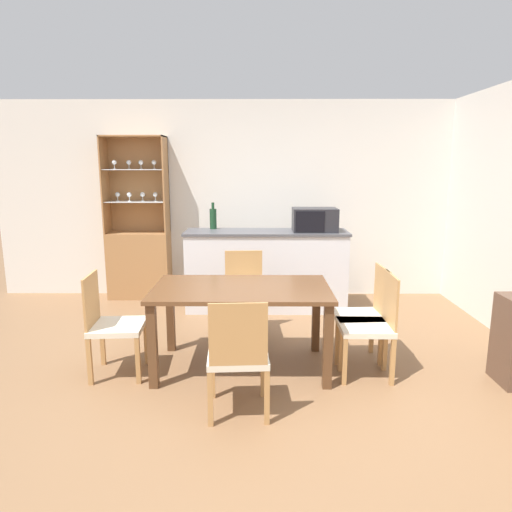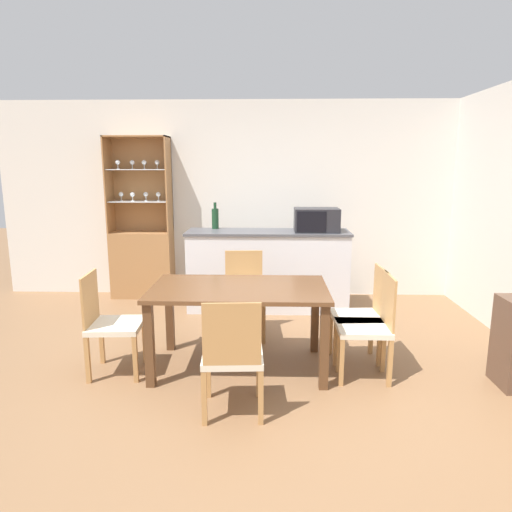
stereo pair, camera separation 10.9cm
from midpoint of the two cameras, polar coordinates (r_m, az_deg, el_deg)
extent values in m
plane|color=brown|center=(3.85, -0.24, -15.44)|extent=(18.00, 18.00, 0.00)
cube|color=silver|center=(6.08, 0.60, 7.01)|extent=(6.80, 0.06, 2.55)
cube|color=silver|center=(5.52, 2.04, -1.95)|extent=(1.91, 0.51, 0.93)
cube|color=#4C4C51|center=(5.43, 2.08, 2.98)|extent=(1.94, 0.54, 0.03)
cube|color=#A37042|center=(6.22, -13.49, -1.05)|extent=(0.80, 0.34, 0.87)
cube|color=#A37042|center=(6.24, -13.55, 8.68)|extent=(0.80, 0.02, 1.22)
cube|color=#A37042|center=(6.21, -17.44, 8.47)|extent=(0.02, 0.34, 1.22)
cube|color=#A37042|center=(6.00, -10.32, 8.72)|extent=(0.02, 0.34, 1.22)
cube|color=#A37042|center=(6.10, -14.22, 14.27)|extent=(0.80, 0.34, 0.02)
cube|color=white|center=(6.10, -13.85, 6.66)|extent=(0.75, 0.29, 0.01)
cube|color=white|center=(6.09, -14.03, 10.44)|extent=(0.75, 0.29, 0.01)
cylinder|color=white|center=(6.19, -16.00, 6.68)|extent=(0.04, 0.04, 0.01)
cylinder|color=white|center=(6.19, -16.01, 6.96)|extent=(0.01, 0.01, 0.06)
sphere|color=white|center=(6.18, -16.04, 7.44)|extent=(0.06, 0.06, 0.06)
cylinder|color=white|center=(6.12, -16.37, 10.40)|extent=(0.04, 0.04, 0.01)
cylinder|color=white|center=(6.12, -16.39, 10.69)|extent=(0.01, 0.01, 0.06)
sphere|color=white|center=(6.12, -16.41, 11.17)|extent=(0.06, 0.06, 0.06)
cylinder|color=white|center=(6.10, -14.65, 6.69)|extent=(0.04, 0.04, 0.01)
cylinder|color=white|center=(6.10, -14.66, 6.98)|extent=(0.01, 0.01, 0.06)
sphere|color=white|center=(6.10, -14.69, 7.46)|extent=(0.06, 0.06, 0.06)
cylinder|color=white|center=(6.14, -14.68, 10.49)|extent=(0.04, 0.04, 0.01)
cylinder|color=white|center=(6.14, -14.70, 10.78)|extent=(0.01, 0.01, 0.06)
sphere|color=white|center=(6.14, -14.72, 11.26)|extent=(0.06, 0.06, 0.06)
cylinder|color=white|center=(6.09, -13.08, 6.76)|extent=(0.04, 0.04, 0.01)
cylinder|color=white|center=(6.09, -13.09, 7.05)|extent=(0.01, 0.01, 0.06)
sphere|color=white|center=(6.09, -13.11, 7.53)|extent=(0.06, 0.06, 0.06)
cylinder|color=white|center=(6.07, -13.27, 10.55)|extent=(0.04, 0.04, 0.01)
cylinder|color=white|center=(6.07, -13.29, 10.84)|extent=(0.01, 0.01, 0.06)
sphere|color=white|center=(6.07, -13.31, 11.33)|extent=(0.06, 0.06, 0.06)
cylinder|color=white|center=(6.06, -11.57, 6.80)|extent=(0.04, 0.04, 0.01)
cylinder|color=white|center=(6.06, -11.59, 7.09)|extent=(0.01, 0.01, 0.06)
sphere|color=white|center=(6.05, -11.61, 7.57)|extent=(0.06, 0.06, 0.06)
cylinder|color=white|center=(6.05, -11.72, 10.62)|extent=(0.04, 0.04, 0.01)
cylinder|color=white|center=(6.05, -11.73, 10.90)|extent=(0.01, 0.01, 0.06)
sphere|color=white|center=(6.05, -11.75, 11.39)|extent=(0.06, 0.06, 0.06)
cube|color=brown|center=(3.85, -1.31, -4.12)|extent=(1.49, 0.86, 0.03)
cube|color=brown|center=(3.72, -12.35, -10.85)|extent=(0.07, 0.07, 0.69)
cube|color=brown|center=(3.65, 9.39, -11.19)|extent=(0.07, 0.07, 0.69)
cube|color=brown|center=(4.40, -10.02, -7.24)|extent=(0.07, 0.07, 0.69)
cube|color=brown|center=(4.34, 8.10, -7.45)|extent=(0.07, 0.07, 0.69)
cube|color=beige|center=(3.28, -1.95, -12.34)|extent=(0.44, 0.44, 0.05)
cube|color=#B7844C|center=(3.00, -1.99, -9.76)|extent=(0.39, 0.04, 0.43)
cube|color=#B7844C|center=(3.55, -5.08, -14.34)|extent=(0.04, 0.04, 0.39)
cube|color=#B7844C|center=(3.55, 1.25, -14.31)|extent=(0.04, 0.04, 0.39)
cube|color=#B7844C|center=(3.21, -5.48, -17.27)|extent=(0.04, 0.04, 0.39)
cube|color=#B7844C|center=(3.21, 1.62, -17.24)|extent=(0.04, 0.04, 0.39)
cube|color=beige|center=(4.62, -0.83, -5.25)|extent=(0.44, 0.44, 0.05)
cube|color=#B7844C|center=(4.75, -0.88, -1.84)|extent=(0.39, 0.04, 0.43)
cube|color=#B7844C|center=(4.51, 1.66, -8.58)|extent=(0.04, 0.04, 0.39)
cube|color=#B7844C|center=(4.51, -3.23, -8.62)|extent=(0.04, 0.04, 0.39)
cube|color=#B7844C|center=(4.87, 1.39, -7.06)|extent=(0.04, 0.04, 0.39)
cube|color=#B7844C|center=(4.86, -3.11, -7.10)|extent=(0.04, 0.04, 0.39)
cube|color=beige|center=(4.00, -16.33, -8.34)|extent=(0.45, 0.45, 0.05)
cube|color=#B7844C|center=(3.99, -19.32, -5.06)|extent=(0.04, 0.39, 0.43)
cube|color=#B7844C|center=(4.21, -12.98, -10.35)|extent=(0.04, 0.04, 0.39)
cube|color=#B7844C|center=(3.87, -14.05, -12.41)|extent=(0.04, 0.04, 0.39)
cube|color=#B7844C|center=(4.30, -18.03, -10.17)|extent=(0.04, 0.04, 0.39)
cube|color=#B7844C|center=(3.97, -19.55, -12.14)|extent=(0.04, 0.04, 0.39)
cube|color=beige|center=(4.14, 13.21, -7.52)|extent=(0.44, 0.44, 0.05)
cube|color=#B7844C|center=(4.13, 16.07, -4.32)|extent=(0.04, 0.39, 0.43)
cube|color=#B7844C|center=(4.00, 11.07, -11.46)|extent=(0.04, 0.04, 0.39)
cube|color=#B7844C|center=(4.35, 9.99, -9.54)|extent=(0.04, 0.04, 0.39)
cube|color=#B7844C|center=(4.10, 16.36, -11.16)|extent=(0.04, 0.04, 0.39)
cube|color=#B7844C|center=(4.44, 14.87, -9.33)|extent=(0.04, 0.04, 0.39)
cube|color=beige|center=(3.90, 13.96, -8.74)|extent=(0.43, 0.43, 0.05)
cube|color=#B7844C|center=(3.87, 17.05, -5.39)|extent=(0.02, 0.39, 0.43)
cube|color=#B7844C|center=(3.78, 11.48, -12.90)|extent=(0.04, 0.04, 0.39)
cube|color=#B7844C|center=(4.12, 10.66, -10.75)|extent=(0.04, 0.04, 0.39)
cube|color=#B7844C|center=(3.85, 17.20, -12.69)|extent=(0.04, 0.04, 0.39)
cube|color=#B7844C|center=(4.19, 15.90, -10.61)|extent=(0.04, 0.04, 0.39)
cube|color=#232328|center=(5.42, 8.14, 4.49)|extent=(0.52, 0.35, 0.27)
cube|color=black|center=(5.24, 7.56, 4.27)|extent=(0.33, 0.01, 0.23)
cylinder|color=#193D23|center=(5.63, -4.56, 4.67)|extent=(0.08, 0.08, 0.25)
cylinder|color=#193D23|center=(5.62, -4.59, 6.31)|extent=(0.04, 0.04, 0.08)
camera|label=1|loc=(0.05, -89.33, 0.13)|focal=32.00mm
camera|label=2|loc=(0.05, 90.67, -0.13)|focal=32.00mm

